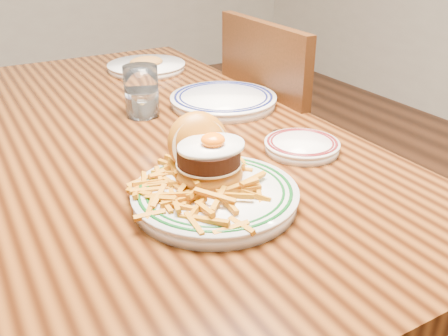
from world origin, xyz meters
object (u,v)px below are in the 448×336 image
table (146,161)px  chair_right (291,154)px  main_plate (212,180)px  side_plate (302,145)px

table → chair_right: chair_right is taller
chair_right → main_plate: 0.81m
main_plate → table: bearing=98.4°
table → main_plate: (-0.02, -0.39, 0.13)m
chair_right → main_plate: (-0.57, -0.50, 0.28)m
table → main_plate: bearing=-92.8°
table → main_plate: main_plate is taller
chair_right → table: bearing=12.9°
main_plate → side_plate: main_plate is taller
table → side_plate: 0.41m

